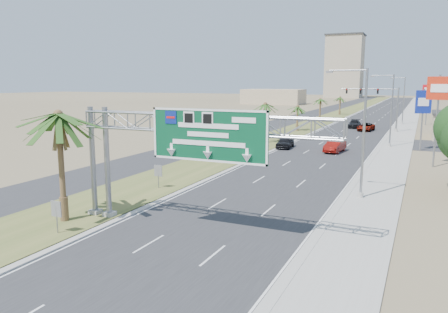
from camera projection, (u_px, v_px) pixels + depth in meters
ground at (91, 310)px, 17.41m from camera, size 600.00×600.00×0.00m
road at (376, 116)px, 116.02m from camera, size 12.00×300.00×0.02m
sidewalk_right at (410, 117)px, 112.53m from camera, size 4.00×300.00×0.10m
median_grass at (338, 115)px, 120.10m from camera, size 7.00×300.00×0.12m
opposing_road at (312, 114)px, 122.98m from camera, size 8.00×300.00×0.02m
sign_gantry at (188, 132)px, 25.72m from camera, size 16.75×1.24×7.50m
palm_near at (58, 115)px, 27.18m from camera, size 5.70×5.70×8.35m
palm_row_b at (218, 119)px, 49.16m from camera, size 3.99×3.99×5.95m
palm_row_c at (265, 105)px, 63.38m from camera, size 3.99×3.99×6.75m
palm_row_d at (298, 107)px, 79.72m from camera, size 3.99×3.99×5.45m
palm_row_e at (320, 100)px, 96.64m from camera, size 3.99×3.99×6.15m
palm_row_f at (340, 98)px, 119.11m from camera, size 3.99×3.99×5.75m
streetlight_near at (361, 139)px, 33.35m from camera, size 3.27×0.44×10.00m
streetlight_mid at (390, 113)px, 60.24m from camera, size 3.27×0.44×10.00m
streetlight_far at (402, 102)px, 92.51m from camera, size 3.27×0.44×10.00m
signal_mast at (386, 105)px, 78.99m from camera, size 10.28×0.71×8.00m
median_signback_a at (56, 211)px, 25.74m from camera, size 0.75×0.08×2.08m
median_signback_b at (158, 172)px, 36.78m from camera, size 0.75×0.08×2.08m
tower_distant at (344, 67)px, 251.67m from camera, size 20.00×16.00×35.00m
building_distant_left at (273, 97)px, 178.77m from camera, size 24.00×14.00×6.00m
car_left_lane at (285, 142)px, 59.88m from camera, size 2.28×4.86×1.61m
car_mid_lane at (335, 146)px, 56.37m from camera, size 2.20×5.16×1.65m
car_right_lane at (366, 127)px, 80.78m from camera, size 2.95×5.43×1.45m
car_far at (355, 124)px, 86.01m from camera, size 2.53×5.51×1.56m
pole_sign_red_near at (439, 94)px, 45.33m from camera, size 2.38×0.98×9.74m
pole_sign_blue at (423, 105)px, 56.85m from camera, size 1.96×1.03×8.11m
pole_sign_red_far at (428, 92)px, 90.66m from camera, size 2.20×0.38×8.63m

